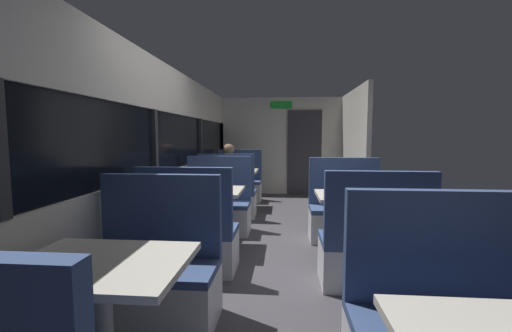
{
  "coord_description": "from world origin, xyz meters",
  "views": [
    {
      "loc": [
        0.07,
        -3.69,
        1.4
      ],
      "look_at": [
        -0.47,
        2.58,
        0.82
      ],
      "focal_mm": 23.01,
      "sensor_mm": 36.0,
      "label": 1
    }
  ],
  "objects_px": {
    "dining_table_rear_aisle": "(357,203)",
    "coffee_cup_secondary": "(197,187)",
    "bench_near_window_facing_entry": "(155,279)",
    "dining_table_far_window": "(234,175)",
    "dining_table_near_window": "(101,279)",
    "bench_rear_aisle_facing_entry": "(345,216)",
    "dining_table_mid_window": "(205,198)",
    "bench_mid_window_facing_end": "(190,240)",
    "coffee_cup_primary": "(241,167)",
    "bench_far_window_facing_end": "(228,198)",
    "bench_far_window_facing_entry": "(239,186)",
    "bench_rear_aisle_facing_end": "(373,252)",
    "seated_passenger": "(229,185)",
    "bench_mid_window_facing_entry": "(217,210)"
  },
  "relations": [
    {
      "from": "bench_mid_window_facing_end",
      "to": "bench_far_window_facing_end",
      "type": "height_order",
      "value": "same"
    },
    {
      "from": "dining_table_rear_aisle",
      "to": "bench_near_window_facing_entry",
      "type": "bearing_deg",
      "value": -141.59
    },
    {
      "from": "dining_table_mid_window",
      "to": "seated_passenger",
      "type": "height_order",
      "value": "seated_passenger"
    },
    {
      "from": "bench_rear_aisle_facing_entry",
      "to": "dining_table_far_window",
      "type": "bearing_deg",
      "value": 134.54
    },
    {
      "from": "bench_far_window_facing_end",
      "to": "seated_passenger",
      "type": "height_order",
      "value": "seated_passenger"
    },
    {
      "from": "bench_mid_window_facing_end",
      "to": "seated_passenger",
      "type": "distance_m",
      "value": 2.4
    },
    {
      "from": "dining_table_rear_aisle",
      "to": "dining_table_far_window",
      "type": "bearing_deg",
      "value": 125.4
    },
    {
      "from": "dining_table_near_window",
      "to": "bench_rear_aisle_facing_entry",
      "type": "xyz_separation_m",
      "value": [
        1.79,
        2.82,
        -0.31
      ]
    },
    {
      "from": "bench_near_window_facing_entry",
      "to": "dining_table_far_window",
      "type": "distance_m",
      "value": 3.95
    },
    {
      "from": "bench_rear_aisle_facing_end",
      "to": "seated_passenger",
      "type": "xyz_separation_m",
      "value": [
        -1.79,
        2.59,
        0.21
      ]
    },
    {
      "from": "dining_table_far_window",
      "to": "bench_far_window_facing_end",
      "type": "relative_size",
      "value": 0.82
    },
    {
      "from": "seated_passenger",
      "to": "bench_mid_window_facing_entry",
      "type": "bearing_deg",
      "value": -90.0
    },
    {
      "from": "dining_table_far_window",
      "to": "bench_far_window_facing_end",
      "type": "xyz_separation_m",
      "value": [
        0.0,
        -0.7,
        -0.31
      ]
    },
    {
      "from": "bench_mid_window_facing_entry",
      "to": "seated_passenger",
      "type": "bearing_deg",
      "value": 90.0
    },
    {
      "from": "seated_passenger",
      "to": "coffee_cup_primary",
      "type": "xyz_separation_m",
      "value": [
        0.11,
        0.78,
        0.25
      ]
    },
    {
      "from": "bench_mid_window_facing_end",
      "to": "dining_table_far_window",
      "type": "distance_m",
      "value": 3.03
    },
    {
      "from": "bench_mid_window_facing_end",
      "to": "bench_rear_aisle_facing_entry",
      "type": "relative_size",
      "value": 1.0
    },
    {
      "from": "dining_table_mid_window",
      "to": "coffee_cup_primary",
      "type": "height_order",
      "value": "coffee_cup_primary"
    },
    {
      "from": "dining_table_near_window",
      "to": "bench_mid_window_facing_entry",
      "type": "height_order",
      "value": "bench_mid_window_facing_entry"
    },
    {
      "from": "bench_rear_aisle_facing_entry",
      "to": "dining_table_near_window",
      "type": "bearing_deg",
      "value": -122.42
    },
    {
      "from": "dining_table_mid_window",
      "to": "coffee_cup_primary",
      "type": "xyz_separation_m",
      "value": [
        0.11,
        2.47,
        0.15
      ]
    },
    {
      "from": "dining_table_far_window",
      "to": "coffee_cup_primary",
      "type": "height_order",
      "value": "coffee_cup_primary"
    },
    {
      "from": "dining_table_far_window",
      "to": "bench_far_window_facing_entry",
      "type": "xyz_separation_m",
      "value": [
        0.0,
        0.7,
        -0.31
      ]
    },
    {
      "from": "bench_near_window_facing_entry",
      "to": "bench_rear_aisle_facing_end",
      "type": "xyz_separation_m",
      "value": [
        1.79,
        0.72,
        0.0
      ]
    },
    {
      "from": "bench_mid_window_facing_end",
      "to": "bench_far_window_facing_end",
      "type": "relative_size",
      "value": 1.0
    },
    {
      "from": "dining_table_far_window",
      "to": "seated_passenger",
      "type": "bearing_deg",
      "value": -90.0
    },
    {
      "from": "bench_mid_window_facing_entry",
      "to": "bench_rear_aisle_facing_entry",
      "type": "distance_m",
      "value": 1.8
    },
    {
      "from": "dining_table_near_window",
      "to": "bench_rear_aisle_facing_end",
      "type": "xyz_separation_m",
      "value": [
        1.79,
        1.42,
        -0.31
      ]
    },
    {
      "from": "bench_near_window_facing_entry",
      "to": "dining_table_far_window",
      "type": "bearing_deg",
      "value": 90.0
    },
    {
      "from": "bench_rear_aisle_facing_end",
      "to": "dining_table_near_window",
      "type": "bearing_deg",
      "value": -141.59
    },
    {
      "from": "bench_far_window_facing_end",
      "to": "coffee_cup_primary",
      "type": "height_order",
      "value": "bench_far_window_facing_end"
    },
    {
      "from": "dining_table_rear_aisle",
      "to": "coffee_cup_secondary",
      "type": "relative_size",
      "value": 10.0
    },
    {
      "from": "bench_rear_aisle_facing_end",
      "to": "coffee_cup_secondary",
      "type": "distance_m",
      "value": 2.07
    },
    {
      "from": "dining_table_near_window",
      "to": "dining_table_far_window",
      "type": "bearing_deg",
      "value": 90.0
    },
    {
      "from": "dining_table_far_window",
      "to": "bench_rear_aisle_facing_end",
      "type": "distance_m",
      "value": 3.7
    },
    {
      "from": "dining_table_mid_window",
      "to": "bench_far_window_facing_entry",
      "type": "height_order",
      "value": "bench_far_window_facing_entry"
    },
    {
      "from": "dining_table_mid_window",
      "to": "dining_table_rear_aisle",
      "type": "bearing_deg",
      "value": -6.38
    },
    {
      "from": "dining_table_near_window",
      "to": "seated_passenger",
      "type": "bearing_deg",
      "value": 90.0
    },
    {
      "from": "bench_mid_window_facing_end",
      "to": "bench_rear_aisle_facing_end",
      "type": "bearing_deg",
      "value": -6.38
    },
    {
      "from": "bench_mid_window_facing_end",
      "to": "coffee_cup_secondary",
      "type": "bearing_deg",
      "value": 97.48
    },
    {
      "from": "bench_rear_aisle_facing_entry",
      "to": "bench_mid_window_facing_end",
      "type": "bearing_deg",
      "value": -146.19
    },
    {
      "from": "coffee_cup_primary",
      "to": "bench_rear_aisle_facing_entry",
      "type": "bearing_deg",
      "value": -49.54
    },
    {
      "from": "dining_table_near_window",
      "to": "bench_far_window_facing_end",
      "type": "xyz_separation_m",
      "value": [
        0.0,
        3.94,
        -0.31
      ]
    },
    {
      "from": "dining_table_near_window",
      "to": "bench_rear_aisle_facing_entry",
      "type": "distance_m",
      "value": 3.35
    },
    {
      "from": "dining_table_rear_aisle",
      "to": "dining_table_mid_window",
      "type": "bearing_deg",
      "value": 173.62
    },
    {
      "from": "bench_mid_window_facing_entry",
      "to": "coffee_cup_primary",
      "type": "relative_size",
      "value": 12.22
    },
    {
      "from": "bench_mid_window_facing_end",
      "to": "bench_far_window_facing_end",
      "type": "xyz_separation_m",
      "value": [
        0.0,
        2.32,
        0.0
      ]
    },
    {
      "from": "bench_near_window_facing_entry",
      "to": "bench_far_window_facing_end",
      "type": "xyz_separation_m",
      "value": [
        0.0,
        3.24,
        0.0
      ]
    },
    {
      "from": "bench_rear_aisle_facing_entry",
      "to": "bench_near_window_facing_entry",
      "type": "bearing_deg",
      "value": -130.2
    },
    {
      "from": "bench_mid_window_facing_entry",
      "to": "coffee_cup_secondary",
      "type": "bearing_deg",
      "value": -95.34
    }
  ]
}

